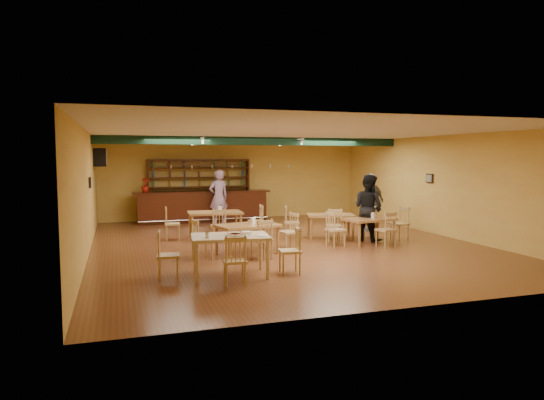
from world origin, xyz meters
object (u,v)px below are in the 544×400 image
object	(u,v)px
dining_table_a	(215,225)
dining_table_c	(247,239)
dining_table_b	(330,226)
near_table	(230,256)
patron_right_a	(368,208)
patron_bar	(219,197)
dining_table_d	(369,231)
bar_counter	(202,207)

from	to	relation	value
dining_table_a	dining_table_c	world-z (taller)	dining_table_a
dining_table_b	near_table	distance (m)	5.29
dining_table_a	patron_right_a	size ratio (longest dim) A/B	0.82
near_table	dining_table_b	bearing A→B (deg)	50.37
dining_table_b	near_table	world-z (taller)	near_table
patron_bar	patron_right_a	xyz separation A→B (m)	(3.35, -4.59, -0.02)
dining_table_b	dining_table_d	distance (m)	1.33
bar_counter	dining_table_a	world-z (taller)	bar_counter
bar_counter	patron_bar	size ratio (longest dim) A/B	2.56
bar_counter	dining_table_c	size ratio (longest dim) A/B	3.36
dining_table_c	near_table	world-z (taller)	near_table
dining_table_a	patron_bar	distance (m)	2.97
dining_table_d	patron_bar	size ratio (longest dim) A/B	0.72
patron_bar	dining_table_c	bearing A→B (deg)	73.63
bar_counter	dining_table_d	size ratio (longest dim) A/B	3.57
dining_table_b	patron_bar	distance (m)	4.61
bar_counter	dining_table_b	xyz separation A→B (m)	(2.99, -4.61, -0.22)
patron_bar	patron_right_a	world-z (taller)	patron_bar
dining_table_b	near_table	bearing A→B (deg)	-120.74
dining_table_d	patron_bar	world-z (taller)	patron_bar
dining_table_a	near_table	distance (m)	4.65
dining_table_a	near_table	world-z (taller)	near_table
bar_counter	dining_table_a	bearing A→B (deg)	-93.91
bar_counter	dining_table_a	xyz separation A→B (m)	(-0.25, -3.65, -0.18)
dining_table_b	patron_right_a	world-z (taller)	patron_right_a
bar_counter	dining_table_d	world-z (taller)	bar_counter
dining_table_d	dining_table_c	bearing A→B (deg)	175.69
near_table	patron_bar	bearing A→B (deg)	86.98
bar_counter	dining_table_c	world-z (taller)	bar_counter
bar_counter	dining_table_c	distance (m)	6.28
dining_table_a	dining_table_b	distance (m)	3.38
dining_table_c	patron_right_a	world-z (taller)	patron_right_a
bar_counter	patron_bar	xyz separation A→B (m)	(0.44, -0.83, 0.39)
dining_table_a	patron_bar	bearing A→B (deg)	79.64
dining_table_c	bar_counter	bearing A→B (deg)	77.11
dining_table_c	near_table	bearing A→B (deg)	-126.94
near_table	dining_table_a	bearing A→B (deg)	89.41
dining_table_d	patron_right_a	distance (m)	0.72
dining_table_b	patron_bar	size ratio (longest dim) A/B	0.72
dining_table_c	dining_table_d	bearing A→B (deg)	-5.51
dining_table_b	dining_table_c	world-z (taller)	dining_table_c
dining_table_d	near_table	xyz separation A→B (m)	(-4.45, -2.48, 0.06)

